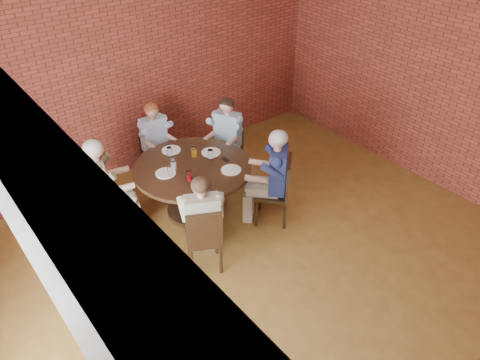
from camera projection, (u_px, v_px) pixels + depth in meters
floor at (294, 298)px, 5.23m from camera, size 7.00×7.00×0.00m
wall_back at (129, 64)px, 6.54m from camera, size 7.00×0.00×7.00m
dining_table at (193, 180)px, 6.24m from camera, size 1.55×1.55×0.75m
chair_a at (229, 145)px, 7.07m from camera, size 0.54×0.54×0.91m
diner_a at (226, 139)px, 6.93m from camera, size 0.77×0.72×1.28m
chair_b at (155, 149)px, 6.99m from camera, size 0.39×0.39×0.88m
diner_b at (156, 143)px, 6.87m from camera, size 0.49×0.59×1.23m
chair_c at (100, 200)px, 5.88m from camera, size 0.55×0.55×0.96m
diner_c at (105, 188)px, 5.81m from camera, size 0.81×0.72×1.37m
chair_d at (204, 237)px, 5.33m from camera, size 0.55×0.55×0.91m
diner_d at (203, 223)px, 5.31m from camera, size 0.73×0.78×1.29m
chair_e at (279, 188)px, 6.11m from camera, size 0.61×0.61×0.95m
diner_e at (273, 177)px, 6.03m from camera, size 0.85×0.85×1.35m
plate_a at (211, 152)px, 6.38m from camera, size 0.26×0.26×0.01m
plate_b at (171, 150)px, 6.43m from camera, size 0.26×0.26×0.01m
plate_c at (166, 173)px, 5.96m from camera, size 0.26×0.26×0.01m
plate_d at (231, 170)px, 6.02m from camera, size 0.26×0.26×0.01m
glass_a at (210, 154)px, 6.22m from camera, size 0.07×0.07×0.14m
glass_b at (194, 152)px, 6.27m from camera, size 0.07×0.07×0.14m
glass_c at (169, 152)px, 6.27m from camera, size 0.07×0.07×0.14m
glass_d at (173, 164)px, 6.02m from camera, size 0.07×0.07×0.14m
glass_e at (170, 171)px, 5.88m from camera, size 0.07×0.07×0.14m
glass_f at (189, 176)px, 5.79m from camera, size 0.07×0.07×0.14m
smartphone at (225, 159)px, 6.24m from camera, size 0.07×0.13×0.01m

